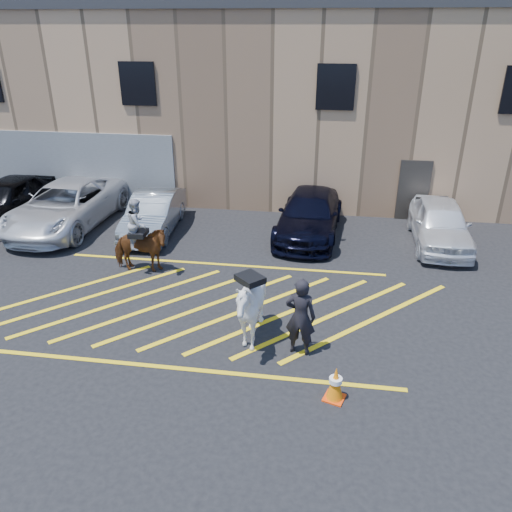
# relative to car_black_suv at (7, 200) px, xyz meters

# --- Properties ---
(ground) EXTENTS (90.00, 90.00, 0.00)m
(ground) POSITION_rel_car_black_suv_xyz_m (8.52, -4.77, -0.77)
(ground) COLOR black
(ground) RESTS_ON ground
(car_black_suv) EXTENTS (2.00, 4.60, 1.54)m
(car_black_suv) POSITION_rel_car_black_suv_xyz_m (0.00, 0.00, 0.00)
(car_black_suv) COLOR black
(car_black_suv) RESTS_ON ground
(car_white_pickup) EXTENTS (2.73, 5.61, 1.54)m
(car_white_pickup) POSITION_rel_car_black_suv_xyz_m (2.43, -0.32, -0.00)
(car_white_pickup) COLOR silver
(car_white_pickup) RESTS_ON ground
(car_silver_sedan) EXTENTS (1.70, 4.15, 1.34)m
(car_silver_sedan) POSITION_rel_car_black_suv_xyz_m (5.63, -0.35, -0.10)
(car_silver_sedan) COLOR gray
(car_silver_sedan) RESTS_ON ground
(car_blue_suv) EXTENTS (2.33, 4.98, 1.41)m
(car_blue_suv) POSITION_rel_car_black_suv_xyz_m (10.91, 0.26, -0.07)
(car_blue_suv) COLOR black
(car_blue_suv) RESTS_ON ground
(car_white_suv) EXTENTS (1.76, 4.21, 1.42)m
(car_white_suv) POSITION_rel_car_black_suv_xyz_m (15.12, 0.01, -0.06)
(car_white_suv) COLOR white
(car_white_suv) RESTS_ON ground
(handler) EXTENTS (0.71, 0.51, 1.80)m
(handler) POSITION_rel_car_black_suv_xyz_m (11.06, -6.60, 0.13)
(handler) COLOR black
(handler) RESTS_ON ground
(warehouse) EXTENTS (32.42, 10.20, 7.30)m
(warehouse) POSITION_rel_car_black_suv_xyz_m (8.50, 7.22, 2.88)
(warehouse) COLOR tan
(warehouse) RESTS_ON ground
(hatching_zone) EXTENTS (12.60, 5.12, 0.01)m
(hatching_zone) POSITION_rel_car_black_suv_xyz_m (8.52, -5.07, -0.77)
(hatching_zone) COLOR yellow
(hatching_zone) RESTS_ON ground
(mounted_bay) EXTENTS (1.69, 0.82, 2.20)m
(mounted_bay) POSITION_rel_car_black_suv_xyz_m (6.26, -3.33, 0.12)
(mounted_bay) COLOR brown
(mounted_bay) RESTS_ON ground
(saddled_white) EXTENTS (2.20, 2.21, 1.82)m
(saddled_white) POSITION_rel_car_black_suv_xyz_m (9.94, -6.40, 0.14)
(saddled_white) COLOR white
(saddled_white) RESTS_ON ground
(traffic_cone) EXTENTS (0.48, 0.48, 0.73)m
(traffic_cone) POSITION_rel_car_black_suv_xyz_m (11.84, -8.01, -0.41)
(traffic_cone) COLOR #FF400A
(traffic_cone) RESTS_ON ground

